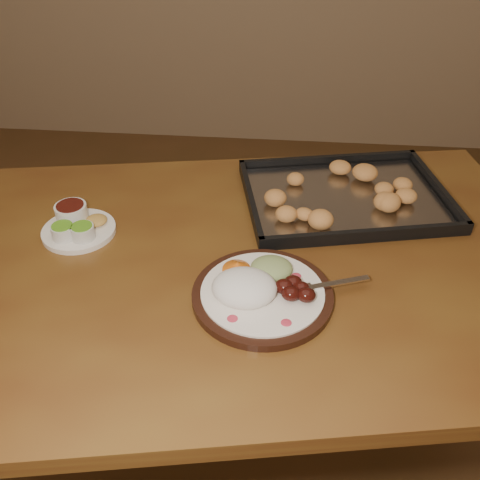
# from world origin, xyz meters

# --- Properties ---
(ground) EXTENTS (4.00, 4.00, 0.00)m
(ground) POSITION_xyz_m (0.00, 0.00, 0.00)
(ground) COLOR brown
(ground) RESTS_ON ground
(dining_table) EXTENTS (1.64, 1.15, 0.75)m
(dining_table) POSITION_xyz_m (0.15, -0.11, 0.65)
(dining_table) COLOR brown
(dining_table) RESTS_ON ground
(dinner_plate) EXTENTS (0.35, 0.28, 0.06)m
(dinner_plate) POSITION_xyz_m (0.24, -0.22, 0.77)
(dinner_plate) COLOR black
(dinner_plate) RESTS_ON dining_table
(condiment_saucer) EXTENTS (0.17, 0.17, 0.06)m
(condiment_saucer) POSITION_xyz_m (-0.19, -0.04, 0.77)
(condiment_saucer) COLOR white
(condiment_saucer) RESTS_ON dining_table
(baking_tray) EXTENTS (0.56, 0.46, 0.05)m
(baking_tray) POSITION_xyz_m (0.43, 0.16, 0.77)
(baking_tray) COLOR black
(baking_tray) RESTS_ON dining_table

